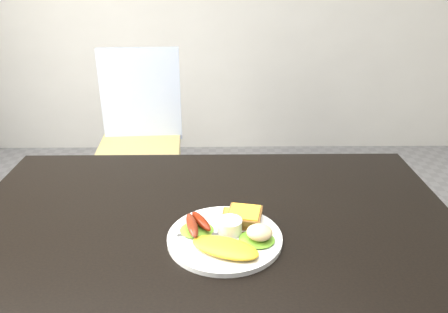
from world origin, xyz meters
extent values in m
cube|color=black|center=(0.00, 0.00, 0.73)|extent=(1.20, 0.80, 0.04)
cube|color=tan|center=(-0.38, 1.10, 0.45)|extent=(0.43, 0.43, 0.05)
imported|color=#26468B|center=(-0.12, 0.73, 0.66)|extent=(0.54, 0.42, 1.31)
cylinder|color=white|center=(0.03, -0.07, 0.76)|extent=(0.26, 0.26, 0.01)
ellipsoid|color=#5E9825|center=(-0.03, -0.05, 0.77)|extent=(0.08, 0.08, 0.01)
ellipsoid|color=#3D8A1D|center=(0.10, -0.09, 0.77)|extent=(0.09, 0.09, 0.01)
ellipsoid|color=orange|center=(0.03, -0.13, 0.77)|extent=(0.17, 0.13, 0.02)
ellipsoid|color=brown|center=(-0.04, -0.06, 0.78)|extent=(0.04, 0.10, 0.02)
ellipsoid|color=#6D1804|center=(-0.02, -0.04, 0.78)|extent=(0.06, 0.09, 0.02)
cylinder|color=white|center=(0.04, -0.06, 0.78)|extent=(0.07, 0.07, 0.03)
cube|color=brown|center=(0.06, -0.01, 0.77)|extent=(0.09, 0.09, 0.01)
cube|color=brown|center=(0.08, -0.02, 0.78)|extent=(0.09, 0.09, 0.01)
ellipsoid|color=beige|center=(0.11, -0.10, 0.79)|extent=(0.07, 0.06, 0.03)
cube|color=#ADAFB7|center=(-0.01, -0.07, 0.76)|extent=(0.14, 0.01, 0.00)
camera|label=1|loc=(0.02, -0.89, 1.32)|focal=35.00mm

